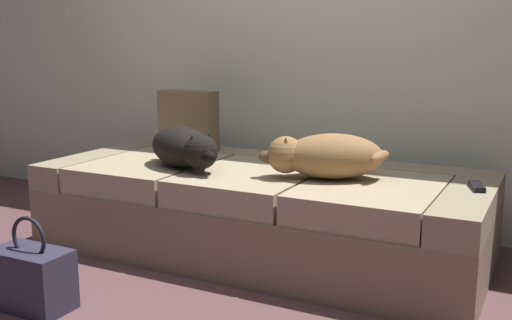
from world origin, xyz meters
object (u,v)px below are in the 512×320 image
Objects in this scene: handbag at (32,278)px; throw_pillow at (188,121)px; dog_dark at (185,148)px; tv_remote at (477,186)px; couch at (261,210)px; dog_tan at (325,156)px.

throw_pillow is at bearing 94.08° from handbag.
dog_dark is at bearing 78.93° from handbag.
tv_remote is 1.63m from throw_pillow.
tv_remote is at bearing -8.39° from throw_pillow.
couch is 0.76m from throw_pillow.
dog_dark is 1.46× the size of handbag.
dog_dark is (-0.34, -0.16, 0.32)m from couch.
dog_dark is 0.95m from handbag.
dog_dark is 0.95× the size of dog_tan.
dog_dark is 1.62× the size of throw_pillow.
throw_pillow is (-1.60, 0.24, 0.16)m from tv_remote.
dog_tan is 3.87× the size of tv_remote.
dog_tan is (0.36, -0.07, 0.32)m from couch.
dog_tan is (0.70, 0.09, 0.00)m from dog_dark.
couch is 0.49m from dog_tan.
couch is 1.13m from handbag.
tv_remote is (1.01, 0.03, 0.23)m from couch.
couch is 0.49m from dog_dark.
dog_dark reaches higher than tv_remote.
throw_pillow is (-0.26, 0.43, 0.07)m from dog_dark.
throw_pillow reaches higher than dog_tan.
dog_tan is at bearing 47.16° from handbag.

